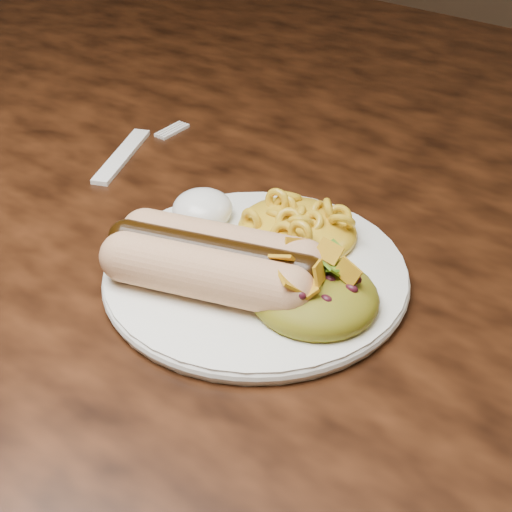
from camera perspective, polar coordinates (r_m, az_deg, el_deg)
The scene contains 7 objects.
table at distance 0.74m, azimuth 0.98°, elevation 0.97°, with size 1.60×0.90×0.75m.
plate at distance 0.54m, azimuth 0.00°, elevation -1.35°, with size 0.21×0.21×0.01m, color white.
hotdog at distance 0.51m, azimuth -3.08°, elevation -0.26°, with size 0.13×0.10×0.03m.
mac_and_cheese at distance 0.56m, azimuth 3.06°, elevation 3.06°, with size 0.09×0.08×0.03m, color gold.
sour_cream at distance 0.58m, azimuth -3.93°, elevation 3.91°, with size 0.04×0.04×0.03m, color white.
taco_salad at distance 0.49m, azimuth 4.30°, elevation -2.18°, with size 0.08×0.08×0.04m.
fork at distance 0.70m, azimuth -9.73°, elevation 7.19°, with size 0.02×0.16×0.00m, color white.
Camera 1 is at (0.36, -0.50, 1.07)m, focal length 55.00 mm.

